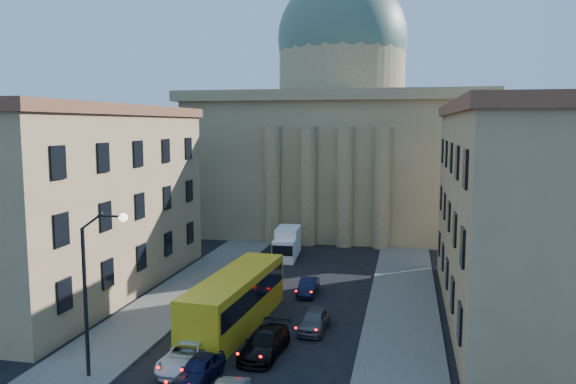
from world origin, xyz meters
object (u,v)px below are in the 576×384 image
street_lamp (94,280)px  box_truck (287,244)px  city_bus (235,299)px  car_left_near (199,369)px

street_lamp → box_truck: 28.71m
city_bus → box_truck: city_bus is taller
car_left_near → city_bus: (-0.54, 8.00, 1.22)m
street_lamp → box_truck: size_ratio=1.60×
city_bus → box_truck: size_ratio=2.29×
street_lamp → city_bus: size_ratio=0.70×
car_left_near → city_bus: bearing=98.9°
street_lamp → box_truck: (4.02, 28.16, -3.88)m
car_left_near → street_lamp: bearing=-165.9°
car_left_near → box_truck: 27.36m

